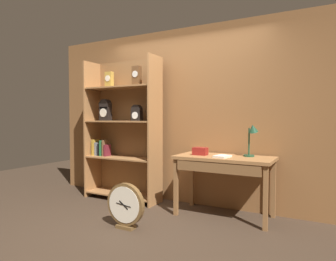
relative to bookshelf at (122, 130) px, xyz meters
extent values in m
plane|color=#3D2D21|center=(0.95, -1.04, -1.08)|extent=(10.00, 10.00, 0.00)
cube|color=brown|center=(0.95, 0.31, 0.22)|extent=(4.80, 0.05, 2.60)
cube|color=#9E6B3D|center=(-0.58, -0.04, 0.00)|extent=(0.02, 0.39, 2.17)
cube|color=#9E6B3D|center=(0.63, -0.04, 0.00)|extent=(0.03, 0.39, 2.17)
cube|color=brown|center=(0.02, 0.15, 0.00)|extent=(1.23, 0.01, 2.17)
cube|color=#9E6B3D|center=(0.02, -0.04, -1.00)|extent=(1.18, 0.37, 0.02)
cube|color=#9E6B3D|center=(0.02, -0.04, -0.43)|extent=(1.18, 0.37, 0.02)
cube|color=#9E6B3D|center=(0.02, -0.04, 0.13)|extent=(1.18, 0.37, 0.02)
cube|color=#9E6B3D|center=(0.02, -0.04, 0.65)|extent=(1.18, 0.37, 0.02)
cube|color=#B28C38|center=(-0.24, -0.01, 0.79)|extent=(0.12, 0.08, 0.25)
cylinder|color=silver|center=(-0.24, -0.06, 0.81)|extent=(0.09, 0.01, 0.09)
cube|color=black|center=(-0.28, -0.07, 0.25)|extent=(0.18, 0.10, 0.22)
cylinder|color=black|center=(-0.28, -0.07, 0.39)|extent=(0.18, 0.10, 0.18)
cylinder|color=silver|center=(-0.28, -0.12, 0.27)|extent=(0.14, 0.01, 0.14)
cube|color=brown|center=(0.32, -0.07, 0.81)|extent=(0.12, 0.08, 0.29)
cylinder|color=silver|center=(0.32, -0.11, 0.83)|extent=(0.09, 0.01, 0.09)
cube|color=black|center=(0.30, -0.05, 0.21)|extent=(0.16, 0.09, 0.14)
cylinder|color=black|center=(0.30, -0.05, 0.31)|extent=(0.16, 0.09, 0.16)
cylinder|color=white|center=(0.30, -0.10, 0.22)|extent=(0.11, 0.01, 0.11)
cube|color=#B78C2D|center=(-0.51, -0.05, -0.29)|extent=(0.04, 0.16, 0.26)
cube|color=slate|center=(-0.47, -0.03, -0.32)|extent=(0.03, 0.16, 0.21)
cube|color=black|center=(-0.41, -0.03, -0.33)|extent=(0.02, 0.16, 0.19)
cube|color=#236638|center=(-0.35, -0.06, -0.30)|extent=(0.02, 0.14, 0.25)
cube|color=brown|center=(-0.31, -0.05, -0.29)|extent=(0.02, 0.14, 0.26)
cube|color=maroon|center=(-0.26, -0.06, -0.33)|extent=(0.04, 0.14, 0.18)
cube|color=#9E6B3D|center=(1.67, -0.06, -0.32)|extent=(1.23, 0.61, 0.04)
cube|color=olive|center=(1.10, -0.31, -0.71)|extent=(0.05, 0.05, 0.74)
cube|color=olive|center=(2.24, -0.31, -0.71)|extent=(0.05, 0.05, 0.74)
cube|color=olive|center=(1.10, 0.20, -0.71)|extent=(0.05, 0.05, 0.74)
cube|color=olive|center=(2.24, 0.20, -0.71)|extent=(0.05, 0.05, 0.74)
cube|color=brown|center=(1.67, -0.34, -0.41)|extent=(1.05, 0.03, 0.12)
cylinder|color=#1E472D|center=(1.95, 0.08, -0.29)|extent=(0.14, 0.14, 0.02)
cylinder|color=#1E472D|center=(1.95, 0.08, -0.11)|extent=(0.02, 0.02, 0.34)
cone|color=#1E472D|center=(2.01, 0.03, 0.06)|extent=(0.15, 0.16, 0.13)
cube|color=maroon|center=(1.35, -0.08, -0.25)|extent=(0.19, 0.12, 0.10)
cube|color=silver|center=(1.68, -0.16, -0.29)|extent=(0.20, 0.24, 0.02)
cube|color=brown|center=(0.82, -1.01, -1.06)|extent=(0.22, 0.11, 0.04)
cylinder|color=brown|center=(0.82, -1.01, -0.80)|extent=(0.49, 0.06, 0.49)
cylinder|color=silver|center=(0.82, -1.05, -0.80)|extent=(0.42, 0.01, 0.42)
cube|color=black|center=(0.82, -1.05, -0.80)|extent=(0.13, 0.01, 0.10)
cube|color=black|center=(0.82, -1.05, -0.80)|extent=(0.20, 0.01, 0.03)
camera|label=1|loc=(2.89, -3.76, 0.19)|focal=32.17mm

